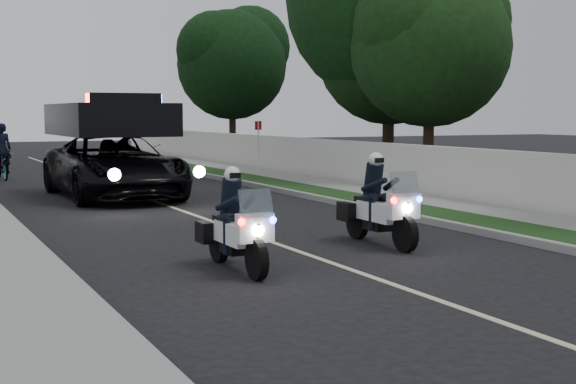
% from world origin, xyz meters
% --- Properties ---
extents(ground, '(120.00, 120.00, 0.00)m').
position_xyz_m(ground, '(0.00, 0.00, 0.00)').
color(ground, black).
rests_on(ground, ground).
extents(curb_right, '(0.20, 60.00, 0.15)m').
position_xyz_m(curb_right, '(4.10, 10.00, 0.07)').
color(curb_right, gray).
rests_on(curb_right, ground).
extents(grass_verge, '(1.20, 60.00, 0.16)m').
position_xyz_m(grass_verge, '(4.80, 10.00, 0.08)').
color(grass_verge, '#193814').
rests_on(grass_verge, ground).
extents(sidewalk_right, '(1.40, 60.00, 0.16)m').
position_xyz_m(sidewalk_right, '(6.10, 10.00, 0.08)').
color(sidewalk_right, gray).
rests_on(sidewalk_right, ground).
extents(property_wall, '(0.22, 60.00, 1.50)m').
position_xyz_m(property_wall, '(7.10, 10.00, 0.75)').
color(property_wall, beige).
rests_on(property_wall, ground).
extents(lane_marking, '(0.12, 50.00, 0.01)m').
position_xyz_m(lane_marking, '(0.00, 10.00, 0.00)').
color(lane_marking, '#BFB78C').
rests_on(lane_marking, ground).
extents(police_moto_left, '(0.67, 1.88, 1.60)m').
position_xyz_m(police_moto_left, '(-1.60, 0.98, 0.00)').
color(police_moto_left, white).
rests_on(police_moto_left, ground).
extents(police_moto_right, '(0.72, 2.01, 1.70)m').
position_xyz_m(police_moto_right, '(1.64, 2.03, 0.00)').
color(police_moto_right, silver).
rests_on(police_moto_right, ground).
extents(police_suv, '(3.13, 6.54, 3.15)m').
position_xyz_m(police_suv, '(-0.76, 12.23, 0.00)').
color(police_suv, black).
rests_on(police_suv, ground).
extents(bicycle, '(0.81, 1.92, 0.98)m').
position_xyz_m(bicycle, '(-2.94, 20.18, 0.00)').
color(bicycle, black).
rests_on(bicycle, ground).
extents(cyclist, '(0.67, 0.45, 1.85)m').
position_xyz_m(cyclist, '(-2.94, 20.18, 0.00)').
color(cyclist, black).
rests_on(cyclist, ground).
extents(sign_post, '(0.43, 0.43, 2.17)m').
position_xyz_m(sign_post, '(6.00, 17.44, 0.00)').
color(sign_post, '#A50B11').
rests_on(sign_post, ground).
extents(tree_right_b, '(5.62, 5.62, 8.94)m').
position_xyz_m(tree_right_b, '(9.77, 11.80, 0.00)').
color(tree_right_b, '#173812').
rests_on(tree_right_b, ground).
extents(tree_right_c, '(5.54, 5.54, 9.13)m').
position_xyz_m(tree_right_c, '(10.15, 14.79, 0.00)').
color(tree_right_c, '#153511').
rests_on(tree_right_c, ground).
extents(tree_right_d, '(7.99, 7.99, 12.71)m').
position_xyz_m(tree_right_d, '(10.02, 14.70, 0.00)').
color(tree_right_d, '#133712').
rests_on(tree_right_d, ground).
extents(tree_right_e, '(5.86, 5.86, 9.57)m').
position_xyz_m(tree_right_e, '(9.52, 28.84, 0.00)').
color(tree_right_e, black).
rests_on(tree_right_e, ground).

